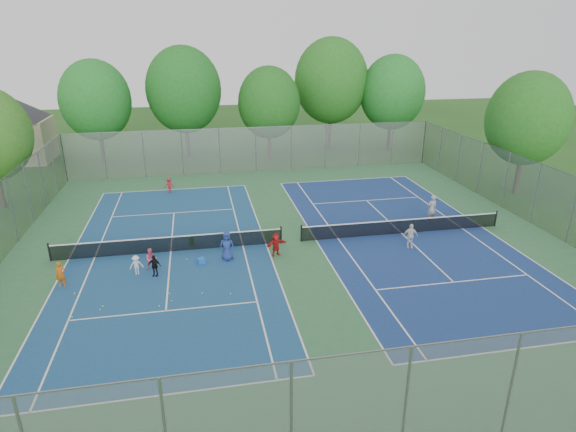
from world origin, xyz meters
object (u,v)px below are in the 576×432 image
object	(u,v)px
net_left	(170,244)
instructor	(432,209)
ball_crate	(201,261)
net_right	(402,227)
ball_hopper	(192,240)

from	to	relation	value
net_left	instructor	xyz separation A→B (m)	(16.64, 1.46, 0.48)
net_left	ball_crate	distance (m)	2.51
net_left	net_right	world-z (taller)	same
ball_hopper	instructor	distance (m)	15.47
ball_crate	instructor	world-z (taller)	instructor
net_right	instructor	distance (m)	3.06
net_left	ball_hopper	bearing A→B (deg)	31.46
net_right	ball_crate	distance (m)	12.47
net_left	instructor	distance (m)	16.72
net_left	net_right	size ratio (longest dim) A/B	1.00
ball_crate	net_right	bearing A→B (deg)	8.57
net_right	instructor	xyz separation A→B (m)	(2.64, 1.46, 0.48)
ball_crate	ball_hopper	size ratio (longest dim) A/B	0.66
net_left	net_right	xyz separation A→B (m)	(14.00, 0.00, 0.00)
net_right	instructor	bearing A→B (deg)	28.84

